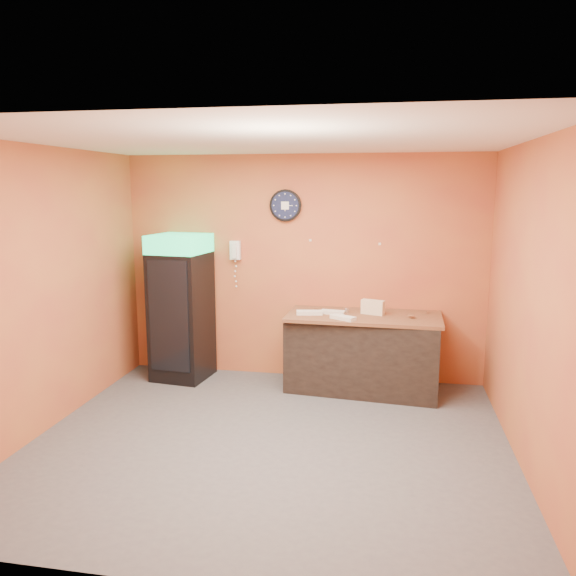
# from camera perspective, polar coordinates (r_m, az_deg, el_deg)

# --- Properties ---
(floor) EXTENTS (4.50, 4.50, 0.00)m
(floor) POSITION_cam_1_polar(r_m,az_deg,el_deg) (5.54, -1.92, -15.43)
(floor) COLOR #47474C
(floor) RESTS_ON ground
(back_wall) EXTENTS (4.50, 0.02, 2.80)m
(back_wall) POSITION_cam_1_polar(r_m,az_deg,el_deg) (7.03, 1.46, 2.05)
(back_wall) COLOR #C06F36
(back_wall) RESTS_ON floor
(left_wall) EXTENTS (0.02, 4.00, 2.80)m
(left_wall) POSITION_cam_1_polar(r_m,az_deg,el_deg) (5.99, -23.56, -0.24)
(left_wall) COLOR #C06F36
(left_wall) RESTS_ON floor
(right_wall) EXTENTS (0.02, 4.00, 2.80)m
(right_wall) POSITION_cam_1_polar(r_m,az_deg,el_deg) (5.12, 23.43, -1.87)
(right_wall) COLOR #C06F36
(right_wall) RESTS_ON floor
(ceiling) EXTENTS (4.50, 4.00, 0.02)m
(ceiling) POSITION_cam_1_polar(r_m,az_deg,el_deg) (5.01, -2.12, 14.81)
(ceiling) COLOR white
(ceiling) RESTS_ON back_wall
(beverage_cooler) EXTENTS (0.71, 0.72, 1.83)m
(beverage_cooler) POSITION_cam_1_polar(r_m,az_deg,el_deg) (7.13, -10.85, -2.17)
(beverage_cooler) COLOR black
(beverage_cooler) RESTS_ON floor
(prep_counter) EXTENTS (1.83, 0.94, 0.88)m
(prep_counter) POSITION_cam_1_polar(r_m,az_deg,el_deg) (6.78, 7.64, -6.65)
(prep_counter) COLOR black
(prep_counter) RESTS_ON floor
(wall_clock) EXTENTS (0.39, 0.06, 0.39)m
(wall_clock) POSITION_cam_1_polar(r_m,az_deg,el_deg) (6.97, -0.26, 8.38)
(wall_clock) COLOR black
(wall_clock) RESTS_ON back_wall
(wall_phone) EXTENTS (0.13, 0.11, 0.24)m
(wall_phone) POSITION_cam_1_polar(r_m,az_deg,el_deg) (7.14, -5.38, 3.84)
(wall_phone) COLOR white
(wall_phone) RESTS_ON back_wall
(butcher_paper) EXTENTS (1.82, 0.93, 0.04)m
(butcher_paper) POSITION_cam_1_polar(r_m,az_deg,el_deg) (6.66, 7.74, -2.86)
(butcher_paper) COLOR brown
(butcher_paper) RESTS_ON prep_counter
(sub_roll_stack) EXTENTS (0.29, 0.18, 0.17)m
(sub_roll_stack) POSITION_cam_1_polar(r_m,az_deg,el_deg) (6.67, 8.61, -1.94)
(sub_roll_stack) COLOR beige
(sub_roll_stack) RESTS_ON butcher_paper
(wrapped_sandwich_left) EXTENTS (0.32, 0.17, 0.04)m
(wrapped_sandwich_left) POSITION_cam_1_polar(r_m,az_deg,el_deg) (6.61, 2.20, -2.51)
(wrapped_sandwich_left) COLOR silver
(wrapped_sandwich_left) RESTS_ON butcher_paper
(wrapped_sandwich_mid) EXTENTS (0.31, 0.25, 0.04)m
(wrapped_sandwich_mid) POSITION_cam_1_polar(r_m,az_deg,el_deg) (6.38, 5.61, -3.01)
(wrapped_sandwich_mid) COLOR silver
(wrapped_sandwich_mid) RESTS_ON butcher_paper
(wrapped_sandwich_right) EXTENTS (0.29, 0.14, 0.04)m
(wrapped_sandwich_right) POSITION_cam_1_polar(r_m,az_deg,el_deg) (6.65, 4.56, -2.46)
(wrapped_sandwich_right) COLOR silver
(wrapped_sandwich_right) RESTS_ON butcher_paper
(kitchen_tool) EXTENTS (0.06, 0.06, 0.06)m
(kitchen_tool) POSITION_cam_1_polar(r_m,az_deg,el_deg) (6.72, 5.99, -2.28)
(kitchen_tool) COLOR silver
(kitchen_tool) RESTS_ON butcher_paper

